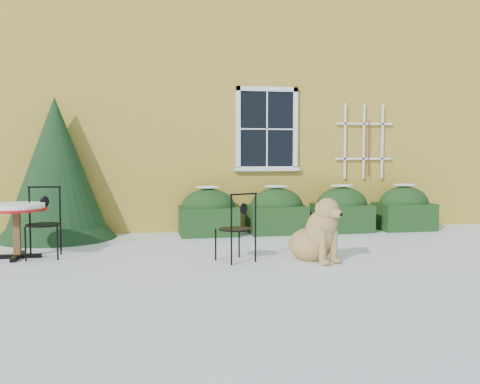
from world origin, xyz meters
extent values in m
plane|color=white|center=(0.00, 0.00, 0.00)|extent=(80.00, 80.00, 0.00)
cube|color=gold|center=(0.00, 7.00, 3.00)|extent=(12.00, 8.00, 6.00)
cube|color=black|center=(0.90, 2.96, 1.98)|extent=(1.05, 0.03, 1.45)
cube|color=white|center=(0.90, 2.95, 2.75)|extent=(1.23, 0.06, 0.09)
cube|color=white|center=(0.90, 2.95, 1.21)|extent=(1.23, 0.06, 0.09)
cube|color=white|center=(0.33, 2.95, 1.98)|extent=(0.09, 0.06, 1.63)
cube|color=white|center=(1.47, 2.95, 1.98)|extent=(0.09, 0.06, 1.63)
cube|color=white|center=(0.90, 2.94, 1.98)|extent=(0.02, 0.02, 1.45)
cube|color=white|center=(0.90, 2.94, 1.98)|extent=(1.05, 0.02, 0.02)
cube|color=white|center=(0.90, 2.95, 1.20)|extent=(1.29, 0.14, 0.07)
cube|color=white|center=(2.50, 2.94, 1.75)|extent=(0.04, 0.03, 1.50)
cube|color=white|center=(2.90, 2.94, 1.75)|extent=(0.04, 0.03, 1.50)
cube|color=white|center=(3.30, 2.94, 1.75)|extent=(0.04, 0.03, 1.50)
cube|color=white|center=(2.90, 2.94, 1.40)|extent=(1.20, 0.03, 0.04)
cube|color=white|center=(2.90, 2.94, 2.10)|extent=(1.20, 0.03, 0.04)
cylinder|color=#472D19|center=(3.00, 2.92, 1.60)|extent=(0.02, 0.02, 1.10)
cube|color=black|center=(-0.30, 2.55, 0.26)|extent=(1.05, 0.80, 0.52)
ellipsoid|color=black|center=(-0.30, 2.55, 0.52)|extent=(1.00, 0.72, 0.67)
ellipsoid|color=white|center=(-0.30, 2.55, 0.88)|extent=(0.47, 0.32, 0.06)
cube|color=black|center=(1.00, 2.55, 0.26)|extent=(1.05, 0.80, 0.52)
ellipsoid|color=black|center=(1.00, 2.55, 0.52)|extent=(1.00, 0.72, 0.67)
ellipsoid|color=white|center=(1.00, 2.55, 0.88)|extent=(0.47, 0.32, 0.06)
cube|color=black|center=(2.30, 2.55, 0.26)|extent=(1.05, 0.80, 0.52)
ellipsoid|color=black|center=(2.30, 2.55, 0.52)|extent=(1.00, 0.72, 0.67)
ellipsoid|color=white|center=(2.30, 2.55, 0.88)|extent=(0.47, 0.32, 0.06)
cube|color=black|center=(3.60, 2.55, 0.26)|extent=(1.05, 0.80, 0.52)
ellipsoid|color=black|center=(3.60, 2.55, 0.52)|extent=(1.00, 0.72, 0.67)
ellipsoid|color=white|center=(3.60, 2.55, 0.88)|extent=(0.47, 0.32, 0.06)
cone|color=black|center=(-2.98, 2.66, 0.60)|extent=(2.06, 2.06, 1.19)
cone|color=black|center=(-2.98, 2.66, 1.25)|extent=(1.84, 1.84, 2.49)
cube|color=black|center=(-3.28, 0.86, 0.03)|extent=(0.66, 0.08, 0.06)
cube|color=black|center=(-3.28, 0.86, 0.03)|extent=(0.08, 0.66, 0.06)
cube|color=brown|center=(-3.28, 0.86, 0.35)|extent=(0.09, 0.09, 0.71)
cylinder|color=#A0110D|center=(-3.28, 0.86, 0.71)|extent=(0.85, 0.85, 0.04)
cylinder|color=white|center=(-3.28, 0.86, 0.75)|extent=(0.79, 0.79, 0.07)
cylinder|color=black|center=(-0.14, 0.34, 0.23)|extent=(0.02, 0.02, 0.45)
cylinder|color=black|center=(-0.50, 0.18, 0.23)|extent=(0.02, 0.02, 0.45)
cylinder|color=black|center=(0.02, -0.03, 0.23)|extent=(0.02, 0.02, 0.45)
cylinder|color=black|center=(-0.34, -0.19, 0.23)|extent=(0.02, 0.02, 0.45)
cylinder|color=black|center=(-0.24, 0.08, 0.45)|extent=(0.46, 0.46, 0.02)
cylinder|color=black|center=(0.02, -0.03, 0.70)|extent=(0.02, 0.02, 0.50)
cylinder|color=black|center=(-0.34, -0.19, 0.70)|extent=(0.02, 0.02, 0.50)
cylinder|color=black|center=(-0.16, -0.11, 0.95)|extent=(0.41, 0.20, 0.02)
ellipsoid|color=black|center=(-0.16, -0.11, 0.75)|extent=(0.12, 0.08, 0.16)
cylinder|color=black|center=(-3.12, 0.60, 0.24)|extent=(0.03, 0.03, 0.48)
cylinder|color=black|center=(-2.69, 0.62, 0.24)|extent=(0.03, 0.03, 0.48)
cylinder|color=black|center=(-3.13, 1.03, 0.24)|extent=(0.03, 0.03, 0.48)
cylinder|color=black|center=(-2.70, 1.04, 0.24)|extent=(0.03, 0.03, 0.48)
cylinder|color=black|center=(-2.91, 0.82, 0.48)|extent=(0.49, 0.49, 0.02)
cylinder|color=black|center=(-3.13, 1.03, 0.74)|extent=(0.03, 0.03, 0.53)
cylinder|color=black|center=(-2.70, 1.04, 0.74)|extent=(0.03, 0.03, 0.53)
cylinder|color=black|center=(-2.92, 1.03, 1.01)|extent=(0.47, 0.04, 0.03)
ellipsoid|color=black|center=(-2.92, 1.03, 0.80)|extent=(0.13, 0.04, 0.17)
ellipsoid|color=tan|center=(0.81, -0.02, 0.21)|extent=(0.80, 0.82, 0.47)
ellipsoid|color=tan|center=(0.90, -0.22, 0.43)|extent=(0.57, 0.55, 0.59)
sphere|color=tan|center=(0.93, -0.27, 0.55)|extent=(0.36, 0.36, 0.36)
cylinder|color=tan|center=(0.87, -0.40, 0.23)|extent=(0.10, 0.10, 0.47)
cylinder|color=tan|center=(1.06, -0.31, 0.23)|extent=(0.10, 0.10, 0.47)
ellipsoid|color=tan|center=(0.89, -0.44, 0.04)|extent=(0.13, 0.17, 0.08)
ellipsoid|color=tan|center=(1.08, -0.36, 0.04)|extent=(0.13, 0.17, 0.08)
cylinder|color=tan|center=(0.93, -0.28, 0.62)|extent=(0.30, 0.33, 0.25)
sphere|color=tan|center=(0.96, -0.33, 0.75)|extent=(0.31, 0.31, 0.31)
ellipsoid|color=tan|center=(1.01, -0.46, 0.70)|extent=(0.23, 0.28, 0.14)
sphere|color=black|center=(1.06, -0.55, 0.70)|extent=(0.05, 0.05, 0.05)
ellipsoid|color=tan|center=(0.82, -0.35, 0.75)|extent=(0.11, 0.13, 0.19)
ellipsoid|color=tan|center=(1.06, -0.24, 0.75)|extent=(0.11, 0.13, 0.19)
cylinder|color=tan|center=(0.89, 0.27, 0.06)|extent=(0.35, 0.29, 0.09)
camera|label=1|loc=(-1.55, -7.18, 1.49)|focal=40.00mm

